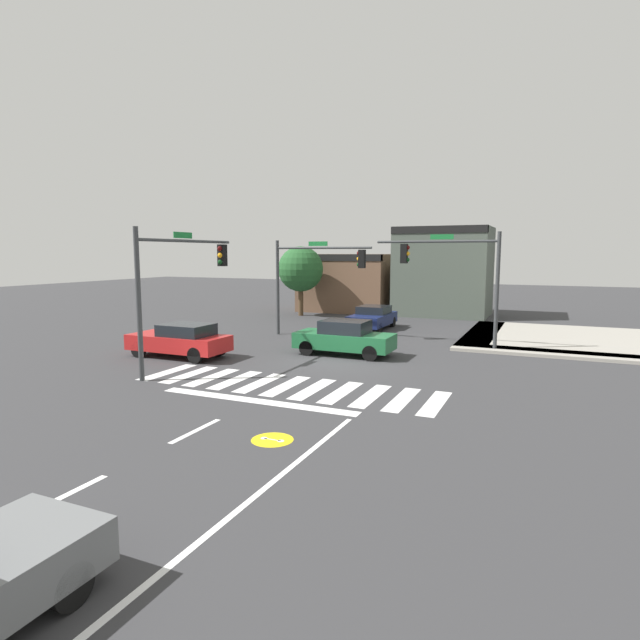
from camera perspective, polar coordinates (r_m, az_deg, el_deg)
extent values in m
plane|color=#353538|center=(22.11, 1.70, -4.55)|extent=(120.00, 120.00, 0.00)
cube|color=silver|center=(20.97, -16.33, -5.49)|extent=(0.55, 2.90, 0.01)
cube|color=silver|center=(20.33, -14.11, -5.82)|extent=(0.55, 2.90, 0.01)
cube|color=silver|center=(19.73, -11.75, -6.15)|extent=(0.55, 2.90, 0.01)
cube|color=silver|center=(19.16, -9.24, -6.50)|extent=(0.55, 2.90, 0.01)
cube|color=silver|center=(18.63, -6.57, -6.85)|extent=(0.55, 2.90, 0.01)
cube|color=silver|center=(18.14, -3.75, -7.21)|extent=(0.55, 2.90, 0.01)
cube|color=silver|center=(17.70, -0.78, -7.57)|extent=(0.55, 2.90, 0.01)
cube|color=silver|center=(17.31, 2.34, -7.92)|extent=(0.55, 2.90, 0.01)
cube|color=silver|center=(16.97, 5.60, -8.26)|extent=(0.55, 2.90, 0.01)
cube|color=silver|center=(16.69, 8.99, -8.59)|extent=(0.55, 2.90, 0.01)
cube|color=silver|center=(16.46, 12.48, -8.89)|extent=(0.55, 2.90, 0.01)
cube|color=white|center=(16.46, -7.04, -8.77)|extent=(6.80, 0.50, 0.01)
cube|color=white|center=(14.10, -13.46, -11.71)|extent=(0.16, 2.00, 0.01)
cube|color=white|center=(11.43, -26.29, -16.94)|extent=(0.16, 2.00, 0.01)
cube|color=white|center=(7.81, -24.65, -29.06)|extent=(0.14, 18.00, 0.01)
cylinder|color=yellow|center=(13.17, -5.24, -12.93)|extent=(1.05, 1.05, 0.01)
cylinder|color=white|center=(13.28, -6.15, -12.75)|extent=(0.17, 0.17, 0.00)
cylinder|color=white|center=(13.06, -4.32, -13.07)|extent=(0.17, 0.17, 0.00)
cube|color=white|center=(13.17, -5.24, -12.91)|extent=(0.47, 0.04, 0.00)
cube|color=#9E998E|center=(25.63, 25.45, -3.44)|extent=(10.00, 1.60, 0.15)
cube|color=#9E998E|center=(30.54, 17.36, -1.42)|extent=(1.60, 10.00, 0.15)
cube|color=#9E998E|center=(30.36, 25.26, -1.84)|extent=(10.00, 10.00, 0.15)
cube|color=brown|center=(41.35, 3.11, 4.13)|extent=(6.92, 5.08, 4.46)
cube|color=black|center=(39.11, 1.90, 6.85)|extent=(6.92, 0.50, 0.50)
cube|color=#4C564C|center=(39.28, 13.39, 5.18)|extent=(6.56, 5.11, 6.40)
cube|color=black|center=(36.98, 12.83, 9.64)|extent=(6.56, 0.50, 0.50)
cylinder|color=#383A3D|center=(19.48, -19.23, 1.58)|extent=(0.18, 0.18, 5.48)
cylinder|color=#383A3D|center=(21.54, -14.29, 8.38)|extent=(0.12, 5.66, 0.12)
cube|color=black|center=(23.43, -10.66, 6.98)|extent=(0.32, 0.32, 0.95)
sphere|color=#470A0A|center=(23.29, -10.91, 7.70)|extent=(0.22, 0.22, 0.22)
sphere|color=orange|center=(23.29, -10.90, 6.97)|extent=(0.22, 0.22, 0.22)
sphere|color=#0C3814|center=(23.30, -10.88, 6.25)|extent=(0.22, 0.22, 0.22)
cube|color=#197233|center=(21.33, -14.78, 8.97)|extent=(0.03, 1.10, 0.24)
cylinder|color=#383A3D|center=(29.21, -4.65, 3.53)|extent=(0.18, 0.18, 5.25)
cylinder|color=#383A3D|center=(27.94, 0.30, 7.91)|extent=(5.49, 0.12, 0.12)
cube|color=black|center=(27.12, 4.62, 6.69)|extent=(0.32, 0.32, 0.95)
sphere|color=#470A0A|center=(27.17, 4.28, 7.31)|extent=(0.22, 0.22, 0.22)
sphere|color=orange|center=(27.18, 4.28, 6.69)|extent=(0.22, 0.22, 0.22)
sphere|color=#0C3814|center=(27.18, 4.27, 6.07)|extent=(0.22, 0.22, 0.22)
cube|color=#197233|center=(28.05, -0.22, 8.36)|extent=(1.10, 0.03, 0.24)
cylinder|color=#383A3D|center=(25.38, 18.82, 2.91)|extent=(0.18, 0.18, 5.53)
cylinder|color=#383A3D|center=(25.74, 12.56, 8.39)|extent=(5.78, 0.12, 0.12)
cube|color=black|center=(26.09, 9.21, 7.19)|extent=(0.32, 0.32, 0.95)
sphere|color=#470A0A|center=(26.04, 9.58, 7.83)|extent=(0.22, 0.22, 0.22)
sphere|color=orange|center=(26.04, 9.57, 7.18)|extent=(0.22, 0.22, 0.22)
sphere|color=#0C3814|center=(26.05, 9.56, 6.53)|extent=(0.22, 0.22, 0.22)
cube|color=#197233|center=(25.69, 13.21, 8.86)|extent=(1.10, 0.03, 0.24)
cube|color=#1E6638|center=(23.38, 2.68, -2.28)|extent=(4.39, 1.81, 0.70)
cube|color=black|center=(23.27, 2.76, -0.74)|extent=(2.04, 1.59, 0.57)
cylinder|color=black|center=(23.68, 6.74, -2.97)|extent=(0.67, 0.22, 0.67)
cylinder|color=black|center=(22.20, 5.52, -3.64)|extent=(0.67, 0.22, 0.67)
cylinder|color=black|center=(24.72, 0.12, -2.48)|extent=(0.67, 0.22, 0.67)
cylinder|color=black|center=(23.30, -1.47, -3.09)|extent=(0.67, 0.22, 0.67)
cube|color=#141E4C|center=(31.45, 5.76, 0.09)|extent=(1.93, 4.20, 0.64)
cube|color=black|center=(31.65, 5.93, 1.14)|extent=(1.70, 1.93, 0.46)
cylinder|color=black|center=(29.88, 6.45, -0.86)|extent=(0.22, 0.63, 0.63)
cylinder|color=black|center=(30.44, 3.37, -0.67)|extent=(0.22, 0.63, 0.63)
cylinder|color=black|center=(32.59, 7.97, -0.20)|extent=(0.22, 0.63, 0.63)
cylinder|color=black|center=(33.10, 5.12, -0.04)|extent=(0.22, 0.63, 0.63)
cylinder|color=black|center=(8.18, -25.75, -24.71)|extent=(0.22, 0.63, 0.63)
cube|color=red|center=(23.77, -15.23, -2.38)|extent=(4.49, 1.89, 0.68)
cube|color=black|center=(23.39, -14.41, -1.04)|extent=(2.11, 1.66, 0.51)
cylinder|color=black|center=(24.20, -19.26, -3.09)|extent=(0.69, 0.22, 0.69)
cylinder|color=black|center=(25.42, -16.68, -2.51)|extent=(0.69, 0.22, 0.69)
cylinder|color=black|center=(22.24, -13.51, -3.78)|extent=(0.69, 0.22, 0.69)
cylinder|color=black|center=(23.56, -11.04, -3.09)|extent=(0.69, 0.22, 0.69)
cylinder|color=#4C3823|center=(38.03, -2.12, 2.59)|extent=(0.36, 0.36, 2.80)
sphere|color=#235628|center=(37.92, -2.13, 5.60)|extent=(3.29, 3.29, 3.29)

